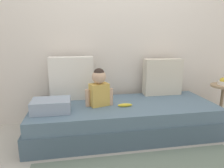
{
  "coord_description": "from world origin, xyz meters",
  "views": [
    {
      "loc": [
        -0.55,
        -2.24,
        1.16
      ],
      "look_at": [
        -0.15,
        0.0,
        0.62
      ],
      "focal_mm": 32.64,
      "sensor_mm": 36.0,
      "label": 1
    }
  ],
  "objects_px": {
    "banana": "(125,105)",
    "throw_pillow_left": "(72,78)",
    "fruit_bowl": "(224,82)",
    "toddler": "(99,87)",
    "folded_blanket": "(51,106)",
    "couch": "(124,119)",
    "side_table": "(222,93)",
    "throw_pillow_right": "(162,77)"
  },
  "relations": [
    {
      "from": "banana",
      "to": "throw_pillow_left",
      "type": "bearing_deg",
      "value": 144.91
    },
    {
      "from": "banana",
      "to": "fruit_bowl",
      "type": "xyz_separation_m",
      "value": [
        1.45,
        0.25,
        0.16
      ]
    },
    {
      "from": "toddler",
      "to": "folded_blanket",
      "type": "xyz_separation_m",
      "value": [
        -0.53,
        -0.1,
        -0.15
      ]
    },
    {
      "from": "couch",
      "to": "folded_blanket",
      "type": "distance_m",
      "value": 0.87
    },
    {
      "from": "couch",
      "to": "banana",
      "type": "xyz_separation_m",
      "value": [
        -0.01,
        -0.1,
        0.21
      ]
    },
    {
      "from": "folded_blanket",
      "to": "banana",
      "type": "bearing_deg",
      "value": 0.65
    },
    {
      "from": "throw_pillow_left",
      "to": "side_table",
      "type": "height_order",
      "value": "throw_pillow_left"
    },
    {
      "from": "couch",
      "to": "fruit_bowl",
      "type": "height_order",
      "value": "fruit_bowl"
    },
    {
      "from": "throw_pillow_left",
      "to": "banana",
      "type": "bearing_deg",
      "value": -35.09
    },
    {
      "from": "throw_pillow_right",
      "to": "side_table",
      "type": "distance_m",
      "value": 0.87
    },
    {
      "from": "throw_pillow_left",
      "to": "fruit_bowl",
      "type": "xyz_separation_m",
      "value": [
        2.04,
        -0.16,
        -0.09
      ]
    },
    {
      "from": "folded_blanket",
      "to": "side_table",
      "type": "xyz_separation_m",
      "value": [
        2.26,
        0.26,
        -0.05
      ]
    },
    {
      "from": "throw_pillow_right",
      "to": "fruit_bowl",
      "type": "height_order",
      "value": "throw_pillow_right"
    },
    {
      "from": "throw_pillow_right",
      "to": "folded_blanket",
      "type": "height_order",
      "value": "throw_pillow_right"
    },
    {
      "from": "banana",
      "to": "fruit_bowl",
      "type": "bearing_deg",
      "value": 9.97
    },
    {
      "from": "toddler",
      "to": "banana",
      "type": "xyz_separation_m",
      "value": [
        0.28,
        -0.09,
        -0.2
      ]
    },
    {
      "from": "toddler",
      "to": "fruit_bowl",
      "type": "bearing_deg",
      "value": 5.37
    },
    {
      "from": "folded_blanket",
      "to": "side_table",
      "type": "bearing_deg",
      "value": 6.66
    },
    {
      "from": "throw_pillow_right",
      "to": "fruit_bowl",
      "type": "xyz_separation_m",
      "value": [
        0.82,
        -0.16,
        -0.07
      ]
    },
    {
      "from": "couch",
      "to": "side_table",
      "type": "xyz_separation_m",
      "value": [
        1.43,
        0.16,
        0.2
      ]
    },
    {
      "from": "toddler",
      "to": "side_table",
      "type": "xyz_separation_m",
      "value": [
        1.73,
        0.16,
        -0.21
      ]
    },
    {
      "from": "throw_pillow_right",
      "to": "side_table",
      "type": "bearing_deg",
      "value": -11.13
    },
    {
      "from": "couch",
      "to": "fruit_bowl",
      "type": "relative_size",
      "value": 13.67
    },
    {
      "from": "toddler",
      "to": "folded_blanket",
      "type": "height_order",
      "value": "toddler"
    },
    {
      "from": "throw_pillow_left",
      "to": "throw_pillow_right",
      "type": "height_order",
      "value": "throw_pillow_left"
    },
    {
      "from": "fruit_bowl",
      "to": "side_table",
      "type": "bearing_deg",
      "value": 7.13
    },
    {
      "from": "toddler",
      "to": "throw_pillow_left",
      "type": "bearing_deg",
      "value": 133.57
    },
    {
      "from": "banana",
      "to": "folded_blanket",
      "type": "xyz_separation_m",
      "value": [
        -0.81,
        -0.01,
        0.05
      ]
    },
    {
      "from": "side_table",
      "to": "banana",
      "type": "bearing_deg",
      "value": -170.03
    },
    {
      "from": "fruit_bowl",
      "to": "couch",
      "type": "bearing_deg",
      "value": -173.7
    },
    {
      "from": "throw_pillow_left",
      "to": "fruit_bowl",
      "type": "height_order",
      "value": "throw_pillow_left"
    },
    {
      "from": "couch",
      "to": "fruit_bowl",
      "type": "bearing_deg",
      "value": 6.3
    },
    {
      "from": "toddler",
      "to": "fruit_bowl",
      "type": "xyz_separation_m",
      "value": [
        1.73,
        0.16,
        -0.04
      ]
    },
    {
      "from": "throw_pillow_right",
      "to": "folded_blanket",
      "type": "xyz_separation_m",
      "value": [
        -1.43,
        -0.43,
        -0.18
      ]
    },
    {
      "from": "folded_blanket",
      "to": "couch",
      "type": "bearing_deg",
      "value": 7.27
    },
    {
      "from": "throw_pillow_left",
      "to": "folded_blanket",
      "type": "xyz_separation_m",
      "value": [
        -0.22,
        -0.43,
        -0.2
      ]
    },
    {
      "from": "folded_blanket",
      "to": "fruit_bowl",
      "type": "relative_size",
      "value": 2.48
    },
    {
      "from": "throw_pillow_right",
      "to": "side_table",
      "type": "relative_size",
      "value": 1.01
    },
    {
      "from": "toddler",
      "to": "side_table",
      "type": "height_order",
      "value": "toddler"
    },
    {
      "from": "side_table",
      "to": "fruit_bowl",
      "type": "height_order",
      "value": "fruit_bowl"
    },
    {
      "from": "throw_pillow_right",
      "to": "folded_blanket",
      "type": "relative_size",
      "value": 1.28
    },
    {
      "from": "couch",
      "to": "banana",
      "type": "distance_m",
      "value": 0.23
    }
  ]
}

